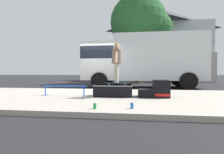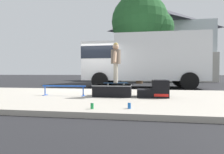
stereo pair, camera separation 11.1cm
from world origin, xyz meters
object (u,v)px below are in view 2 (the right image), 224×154
(box_truck, at_px, (142,59))
(skateboard, at_px, (116,83))
(soda_can, at_px, (129,106))
(grind_rail, at_px, (64,88))
(skater_kid, at_px, (116,59))
(street_tree_main, at_px, (143,24))
(kicker_ramp, at_px, (155,90))
(soda_can_b, at_px, (92,106))
(skate_box, at_px, (113,90))

(box_truck, bearing_deg, skateboard, -99.59)
(soda_can, height_order, box_truck, box_truck)
(soda_can, distance_m, box_truck, 7.37)
(grind_rail, bearing_deg, skater_kid, 1.75)
(skateboard, xyz_separation_m, soda_can, (0.54, -1.94, -0.36))
(box_truck, bearing_deg, street_tree_main, 88.91)
(street_tree_main, bearing_deg, soda_can, -92.13)
(grind_rail, height_order, box_truck, box_truck)
(soda_can, bearing_deg, kicker_ramp, 70.73)
(grind_rail, bearing_deg, soda_can, -39.75)
(grind_rail, distance_m, soda_can_b, 2.54)
(kicker_ramp, bearing_deg, street_tree_main, 91.58)
(street_tree_main, bearing_deg, box_truck, -91.09)
(skater_kid, bearing_deg, grind_rail, -178.25)
(skate_box, distance_m, skater_kid, 0.99)
(skate_box, relative_size, kicker_ramp, 1.28)
(skateboard, bearing_deg, soda_can_b, -95.95)
(grind_rail, relative_size, skateboard, 1.85)
(skate_box, height_order, street_tree_main, street_tree_main)
(kicker_ramp, bearing_deg, skater_kid, -178.72)
(kicker_ramp, bearing_deg, soda_can, -109.27)
(kicker_ramp, height_order, soda_can, kicker_ramp)
(kicker_ramp, relative_size, box_truck, 0.14)
(street_tree_main, bearing_deg, kicker_ramp, -88.42)
(soda_can_b, height_order, street_tree_main, street_tree_main)
(skateboard, distance_m, street_tree_main, 10.50)
(soda_can_b, height_order, box_truck, box_truck)
(soda_can, distance_m, soda_can_b, 0.78)
(grind_rail, height_order, skater_kid, skater_kid)
(grind_rail, relative_size, skater_kid, 1.17)
(soda_can_b, bearing_deg, grind_rail, 126.51)
(skater_kid, bearing_deg, soda_can_b, -95.95)
(skateboard, bearing_deg, soda_can, -74.35)
(kicker_ramp, bearing_deg, grind_rail, -178.45)
(soda_can_b, relative_size, box_truck, 0.02)
(skate_box, xyz_separation_m, box_truck, (1.00, 5.24, 1.38))
(grind_rail, relative_size, box_truck, 0.22)
(skate_box, distance_m, box_truck, 5.51)
(skater_kid, height_order, soda_can_b, skater_kid)
(box_truck, xyz_separation_m, street_tree_main, (0.08, 4.25, 3.18))
(skateboard, xyz_separation_m, street_tree_main, (0.97, 9.51, 4.34))
(skate_box, bearing_deg, skateboard, -14.68)
(kicker_ramp, relative_size, soda_can_b, 7.43)
(soda_can, height_order, soda_can_b, same)
(skate_box, distance_m, street_tree_main, 10.58)
(skate_box, relative_size, street_tree_main, 0.16)
(skateboard, relative_size, skater_kid, 0.63)
(skater_kid, bearing_deg, soda_can, -74.35)
(skate_box, distance_m, grind_rail, 1.62)
(skater_kid, bearing_deg, skate_box, 165.32)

